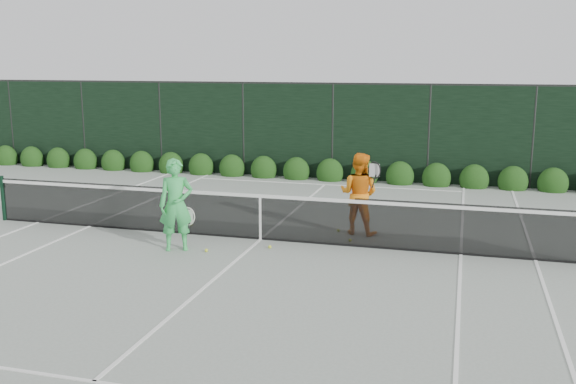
# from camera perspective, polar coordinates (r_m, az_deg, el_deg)

# --- Properties ---
(ground) EXTENTS (80.00, 80.00, 0.00)m
(ground) POSITION_cam_1_polar(r_m,az_deg,el_deg) (13.65, -2.46, -4.24)
(ground) COLOR gray
(ground) RESTS_ON ground
(tennis_net) EXTENTS (12.90, 0.10, 1.07)m
(tennis_net) POSITION_cam_1_polar(r_m,az_deg,el_deg) (13.52, -2.57, -2.07)
(tennis_net) COLOR black
(tennis_net) RESTS_ON ground
(player_woman) EXTENTS (0.79, 0.68, 1.84)m
(player_woman) POSITION_cam_1_polar(r_m,az_deg,el_deg) (12.89, -9.91, -1.14)
(player_woman) COLOR green
(player_woman) RESTS_ON ground
(player_man) EXTENTS (0.99, 0.83, 1.79)m
(player_man) POSITION_cam_1_polar(r_m,az_deg,el_deg) (13.98, 6.32, -0.14)
(player_man) COLOR orange
(player_man) RESTS_ON ground
(court_lines) EXTENTS (11.03, 23.83, 0.01)m
(court_lines) POSITION_cam_1_polar(r_m,az_deg,el_deg) (13.65, -2.46, -4.22)
(court_lines) COLOR white
(court_lines) RESTS_ON ground
(windscreen_fence) EXTENTS (32.00, 21.07, 3.06)m
(windscreen_fence) POSITION_cam_1_polar(r_m,az_deg,el_deg) (10.82, -6.94, -0.25)
(windscreen_fence) COLOR black
(windscreen_fence) RESTS_ON ground
(hedge_row) EXTENTS (31.66, 0.65, 0.94)m
(hedge_row) POSITION_cam_1_polar(r_m,az_deg,el_deg) (20.35, 3.74, 1.69)
(hedge_row) COLOR #12350E
(hedge_row) RESTS_ON ground
(tennis_balls) EXTENTS (3.94, 2.26, 0.07)m
(tennis_balls) POSITION_cam_1_polar(r_m,az_deg,el_deg) (13.87, -2.82, -3.85)
(tennis_balls) COLOR #CBD72F
(tennis_balls) RESTS_ON ground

